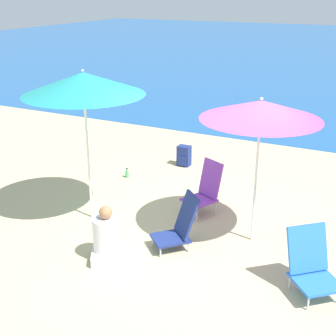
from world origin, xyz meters
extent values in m
plane|color=#C6B284|center=(0.00, 0.00, 0.00)|extent=(60.00, 60.00, 0.00)
cylinder|color=white|center=(0.42, 0.14, 0.92)|extent=(0.04, 0.04, 1.85)
cone|color=purple|center=(0.42, 0.14, 1.98)|extent=(1.66, 1.66, 0.26)
sphere|color=white|center=(0.42, 0.14, 2.13)|extent=(0.04, 0.04, 0.04)
cylinder|color=white|center=(-2.13, -0.32, 1.01)|extent=(0.04, 0.04, 2.02)
cone|color=teal|center=(-2.13, -0.32, 2.19)|extent=(1.83, 1.83, 0.33)
sphere|color=white|center=(-2.13, -0.32, 2.38)|extent=(0.04, 0.04, 0.04)
cylinder|color=silver|center=(-0.82, -0.66, 0.07)|extent=(0.02, 0.02, 0.15)
cylinder|color=silver|center=(-0.57, -0.90, 0.07)|extent=(0.02, 0.02, 0.15)
cylinder|color=silver|center=(-0.53, -0.35, 0.07)|extent=(0.02, 0.02, 0.15)
cylinder|color=silver|center=(-0.28, -0.59, 0.07)|extent=(0.02, 0.02, 0.15)
cube|color=navy|center=(-0.55, -0.63, 0.16)|extent=(0.64, 0.64, 0.04)
cube|color=navy|center=(-0.38, -0.45, 0.50)|extent=(0.46, 0.46, 0.61)
cylinder|color=silver|center=(1.49, -1.15, 0.09)|extent=(0.02, 0.02, 0.19)
cylinder|color=silver|center=(1.20, -0.83, 0.09)|extent=(0.02, 0.02, 0.19)
cylinder|color=silver|center=(1.53, -0.53, 0.09)|extent=(0.02, 0.02, 0.19)
cube|color=blue|center=(1.51, -0.84, 0.21)|extent=(0.72, 0.72, 0.04)
cube|color=blue|center=(1.34, -0.65, 0.52)|extent=(0.53, 0.51, 0.57)
cylinder|color=silver|center=(-0.87, 0.48, 0.11)|extent=(0.02, 0.02, 0.22)
cylinder|color=silver|center=(-0.55, 0.32, 0.11)|extent=(0.02, 0.02, 0.22)
cylinder|color=silver|center=(-0.69, 0.85, 0.11)|extent=(0.02, 0.02, 0.22)
cylinder|color=silver|center=(-0.36, 0.69, 0.11)|extent=(0.02, 0.02, 0.22)
cube|color=purple|center=(-0.62, 0.58, 0.24)|extent=(0.60, 0.62, 0.04)
cube|color=purple|center=(-0.51, 0.80, 0.57)|extent=(0.46, 0.34, 0.60)
cube|color=silver|center=(-1.19, -1.26, 0.08)|extent=(0.61, 0.64, 0.16)
cylinder|color=silver|center=(-1.19, -1.26, 0.39)|extent=(0.38, 0.38, 0.46)
sphere|color=#9E704C|center=(-1.19, -1.26, 0.71)|extent=(0.18, 0.18, 0.18)
cube|color=navy|center=(-1.78, 2.51, 0.22)|extent=(0.26, 0.20, 0.43)
cube|color=navy|center=(-1.78, 2.40, 0.13)|extent=(0.18, 0.03, 0.19)
cylinder|color=#4CB266|center=(-2.51, 1.40, 0.07)|extent=(0.07, 0.07, 0.14)
cylinder|color=#4CB266|center=(-2.51, 1.40, 0.16)|extent=(0.03, 0.03, 0.05)
cylinder|color=black|center=(-2.51, 1.40, 0.19)|extent=(0.04, 0.04, 0.02)
camera|label=1|loc=(2.05, -5.87, 3.50)|focal=50.00mm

